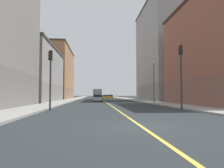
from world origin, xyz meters
name	(u,v)px	position (x,y,z in m)	size (l,w,h in m)	color
ground_plane	(140,126)	(0.00, 0.00, 0.00)	(400.00, 400.00, 0.00)	#2A2F32
sidewalk_left	(131,99)	(8.28, 49.00, 0.07)	(3.47, 168.00, 0.15)	#9E9B93
sidewalk_right	(72,99)	(-8.28, 49.00, 0.07)	(3.47, 168.00, 0.15)	#9E9B93
lane_center_stripe	(102,100)	(0.00, 49.00, 0.01)	(0.16, 154.00, 0.01)	#E5D14C
building_left_near	(223,53)	(15.09, 16.72, 7.11)	(10.45, 18.36, 14.19)	brown
building_left_mid	(165,52)	(15.09, 39.63, 11.73)	(10.45, 21.46, 23.44)	gray
building_right_midblock	(29,74)	(-15.09, 32.64, 5.43)	(10.45, 21.35, 10.85)	gray
building_right_distant	(54,74)	(-15.09, 57.67, 8.10)	(10.45, 24.32, 16.19)	#8F6B4F
traffic_light_left_near	(181,68)	(6.13, 9.57, 4.01)	(0.40, 0.32, 6.22)	#2D2D2D
traffic_light_right_near	(50,71)	(-6.16, 9.57, 3.58)	(0.40, 0.32, 5.48)	#2D2D2D
street_lamp_left_near	(154,77)	(7.15, 22.25, 4.19)	(0.36, 0.36, 6.60)	#4C4C51
car_green	(99,98)	(-0.89, 43.62, 0.65)	(1.95, 4.64, 1.31)	#1E6B38
car_orange	(110,97)	(3.50, 64.61, 0.68)	(1.93, 4.07, 1.39)	orange
car_yellow	(105,97)	(1.35, 56.75, 0.63)	(1.92, 4.53, 1.31)	gold
car_silver	(98,98)	(-1.51, 33.95, 0.69)	(1.89, 4.59, 1.43)	silver
box_truck	(97,94)	(-1.32, 51.99, 1.60)	(2.59, 6.71, 3.00)	beige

